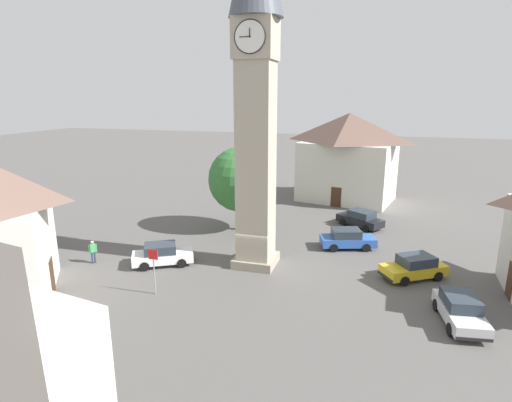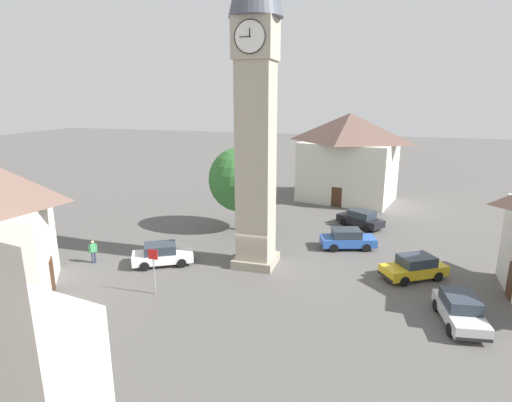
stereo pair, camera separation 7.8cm
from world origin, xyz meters
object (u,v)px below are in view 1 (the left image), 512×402
object	(u,v)px
car_white_side	(414,267)
road_sign	(154,264)
car_black_far	(360,219)
clock_tower	(256,58)
car_silver_kerb	(162,254)
pedestrian	(93,249)
building_shop_left	(348,156)
tree	(241,179)
car_blue_kerb	(347,239)
car_red_corner	(460,310)

from	to	relation	value
car_white_side	road_sign	xyz separation A→B (m)	(14.85, 6.67, 1.14)
car_white_side	car_black_far	size ratio (longest dim) A/B	1.00
clock_tower	car_silver_kerb	distance (m)	14.49
pedestrian	road_sign	distance (m)	7.21
car_white_side	building_shop_left	size ratio (longest dim) A/B	0.38
clock_tower	tree	bearing A→B (deg)	-63.80
clock_tower	pedestrian	xyz separation A→B (m)	(10.99, 3.06, -12.69)
car_blue_kerb	car_black_far	distance (m)	5.78
clock_tower	car_silver_kerb	xyz separation A→B (m)	(6.20, 1.96, -12.94)
car_silver_kerb	tree	world-z (taller)	tree
car_blue_kerb	road_sign	world-z (taller)	road_sign
clock_tower	building_shop_left	size ratio (longest dim) A/B	2.04
car_blue_kerb	clock_tower	bearing A→B (deg)	40.38
car_silver_kerb	car_white_side	size ratio (longest dim) A/B	1.01
car_silver_kerb	tree	distance (m)	10.05
car_blue_kerb	car_white_side	xyz separation A→B (m)	(-4.54, 4.28, 0.00)
car_blue_kerb	car_red_corner	size ratio (longest dim) A/B	1.03
clock_tower	pedestrian	distance (m)	17.07
car_silver_kerb	pedestrian	size ratio (longest dim) A/B	2.61
car_red_corner	pedestrian	bearing A→B (deg)	-3.29
car_red_corner	tree	distance (m)	19.70
clock_tower	car_red_corner	xyz separation A→B (m)	(-12.26, 4.40, -12.94)
car_black_far	tree	bearing A→B (deg)	20.80
clock_tower	building_shop_left	bearing A→B (deg)	-102.37
tree	building_shop_left	distance (m)	15.68
car_silver_kerb	pedestrian	bearing A→B (deg)	12.90
car_red_corner	car_white_side	bearing A→B (deg)	-69.81
car_blue_kerb	road_sign	size ratio (longest dim) A/B	1.59
car_silver_kerb	pedestrian	distance (m)	4.92
tree	road_sign	size ratio (longest dim) A/B	2.60
clock_tower	car_silver_kerb	size ratio (longest dim) A/B	5.28
car_red_corner	car_white_side	distance (m)	5.42
road_sign	clock_tower	bearing A→B (deg)	-126.73
pedestrian	tree	distance (m)	13.02
car_blue_kerb	car_silver_kerb	world-z (taller)	same
tree	building_shop_left	bearing A→B (deg)	-120.27
clock_tower	tree	size ratio (longest dim) A/B	3.21
car_black_far	car_silver_kerb	bearing A→B (deg)	44.83
car_silver_kerb	car_white_side	xyz separation A→B (m)	(-16.60, -2.66, 0.00)
car_white_side	car_black_far	xyz separation A→B (m)	(3.84, -10.02, 0.00)
tree	car_blue_kerb	bearing A→B (deg)	168.09
car_blue_kerb	pedestrian	xyz separation A→B (m)	(16.84, 8.04, 0.25)
car_black_far	building_shop_left	xyz separation A→B (m)	(2.07, -9.75, 4.15)
car_red_corner	road_sign	world-z (taller)	road_sign
building_shop_left	car_black_far	bearing A→B (deg)	101.97
car_black_far	car_blue_kerb	bearing A→B (deg)	83.05
car_silver_kerb	tree	size ratio (longest dim) A/B	0.61
road_sign	car_blue_kerb	bearing A→B (deg)	-133.27
clock_tower	road_sign	size ratio (longest dim) A/B	8.34
car_blue_kerb	pedestrian	size ratio (longest dim) A/B	2.63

